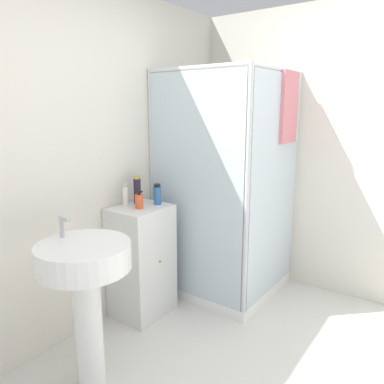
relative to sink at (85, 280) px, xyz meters
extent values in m
cube|color=silver|center=(0.38, 0.52, 0.58)|extent=(6.40, 0.06, 2.50)
cube|color=white|center=(1.57, 0.01, -0.63)|extent=(0.95, 0.95, 0.09)
cylinder|color=silver|center=(2.03, 0.47, 0.30)|extent=(0.04, 0.04, 1.95)
cylinder|color=silver|center=(1.12, 0.47, 0.30)|extent=(0.04, 0.04, 1.95)
cylinder|color=silver|center=(2.03, -0.44, 0.30)|extent=(0.04, 0.04, 1.95)
cylinder|color=silver|center=(1.12, -0.44, 0.30)|extent=(0.04, 0.04, 1.95)
cylinder|color=silver|center=(1.57, -0.44, 1.26)|extent=(0.91, 0.04, 0.04)
cylinder|color=silver|center=(1.57, 0.47, 1.26)|extent=(0.91, 0.04, 0.04)
cylinder|color=silver|center=(1.12, 0.01, 1.26)|extent=(0.04, 0.91, 0.04)
cylinder|color=silver|center=(2.03, 0.01, 1.26)|extent=(0.04, 0.91, 0.04)
cube|color=silver|center=(1.57, -0.46, 0.33)|extent=(0.88, 0.01, 1.82)
cube|color=silver|center=(1.10, 0.01, 0.33)|extent=(0.01, 0.88, 1.82)
cylinder|color=#B7BABF|center=(1.81, 0.41, 0.15)|extent=(0.02, 0.02, 1.46)
cylinder|color=#B7BABF|center=(1.81, 0.36, 0.90)|extent=(0.07, 0.07, 0.04)
cube|color=#D1757F|center=(1.75, -0.48, 0.97)|extent=(0.30, 0.03, 0.57)
cube|color=silver|center=(0.77, 0.30, -0.23)|extent=(0.44, 0.37, 0.89)
sphere|color=gold|center=(0.77, 0.10, -0.18)|extent=(0.02, 0.02, 0.02)
cylinder|color=white|center=(0.00, 0.00, -0.30)|extent=(0.17, 0.17, 0.74)
cylinder|color=white|center=(0.00, 0.00, 0.14)|extent=(0.53, 0.53, 0.15)
cylinder|color=#B7BABF|center=(0.00, 0.19, 0.28)|extent=(0.02, 0.02, 0.13)
cube|color=#B7BABF|center=(0.00, 0.15, 0.34)|extent=(0.02, 0.07, 0.02)
cylinder|color=#E5562D|center=(0.73, 0.26, 0.27)|extent=(0.06, 0.06, 0.11)
cylinder|color=black|center=(0.73, 0.26, 0.34)|extent=(0.02, 0.02, 0.02)
cube|color=black|center=(0.73, 0.25, 0.35)|extent=(0.02, 0.03, 0.01)
cylinder|color=#281E33|center=(0.84, 0.38, 0.32)|extent=(0.06, 0.06, 0.20)
cylinder|color=gold|center=(0.84, 0.38, 0.43)|extent=(0.05, 0.05, 0.02)
cylinder|color=#2D66A3|center=(0.91, 0.24, 0.29)|extent=(0.06, 0.06, 0.14)
cylinder|color=black|center=(0.91, 0.24, 0.37)|extent=(0.05, 0.05, 0.02)
cylinder|color=white|center=(0.72, 0.39, 0.29)|extent=(0.04, 0.04, 0.15)
cylinder|color=silver|center=(0.72, 0.39, 0.38)|extent=(0.01, 0.01, 0.02)
cube|color=silver|center=(0.72, 0.38, 0.40)|extent=(0.01, 0.02, 0.01)
camera|label=1|loc=(-1.25, -1.66, 0.96)|focal=35.00mm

